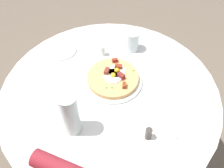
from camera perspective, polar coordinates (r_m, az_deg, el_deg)
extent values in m
plane|color=#6B5B4C|center=(1.85, -0.27, -16.01)|extent=(6.00, 6.00, 0.00)
cylinder|color=silver|center=(1.21, -0.39, -2.33)|extent=(1.02, 1.02, 0.03)
cylinder|color=#333338|center=(1.53, -0.31, -10.73)|extent=(0.12, 0.12, 0.71)
cylinder|color=#333338|center=(1.84, -0.27, -15.86)|extent=(0.46, 0.46, 0.02)
cylinder|color=silver|center=(1.24, 0.38, 0.85)|extent=(0.28, 0.28, 0.01)
cylinder|color=tan|center=(1.23, 0.38, 1.36)|extent=(0.24, 0.24, 0.02)
cylinder|color=white|center=(1.24, 1.25, 2.85)|extent=(0.08, 0.08, 0.01)
sphere|color=yellow|center=(1.23, 1.26, 3.04)|extent=(0.03, 0.03, 0.03)
cylinder|color=white|center=(1.21, 0.45, 1.77)|extent=(0.09, 0.09, 0.01)
sphere|color=yellow|center=(1.21, 0.45, 1.96)|extent=(0.03, 0.03, 0.03)
cube|color=maroon|center=(1.17, 2.90, -0.30)|extent=(0.03, 0.02, 0.02)
cube|color=maroon|center=(1.20, 2.19, 1.83)|extent=(0.04, 0.04, 0.02)
cube|color=maroon|center=(1.24, 1.59, 3.79)|extent=(0.03, 0.04, 0.02)
cube|color=maroon|center=(1.22, -0.96, 2.78)|extent=(0.04, 0.03, 0.02)
cube|color=maroon|center=(1.27, 0.82, 5.20)|extent=(0.02, 0.03, 0.02)
cube|color=#387F2D|center=(1.17, -1.05, -0.82)|extent=(0.01, 0.01, 0.00)
cube|color=#387F2D|center=(1.17, 0.23, -0.67)|extent=(0.01, 0.01, 0.00)
cube|color=#387F2D|center=(1.22, 0.58, 1.88)|extent=(0.01, 0.00, 0.00)
cube|color=#387F2D|center=(1.24, 4.92, 3.02)|extent=(0.01, 0.01, 0.00)
cylinder|color=white|center=(1.41, -10.76, 7.36)|extent=(0.15, 0.15, 0.01)
cube|color=white|center=(1.14, 12.64, -7.57)|extent=(0.18, 0.15, 0.00)
cube|color=silver|center=(1.14, 13.57, -7.45)|extent=(0.18, 0.02, 0.00)
cube|color=silver|center=(1.14, 11.79, -7.46)|extent=(0.18, 0.02, 0.00)
cylinder|color=silver|center=(1.36, 4.67, 9.39)|extent=(0.07, 0.07, 0.11)
cylinder|color=silver|center=(1.01, -8.97, -6.55)|extent=(0.07, 0.07, 0.22)
cylinder|color=white|center=(1.35, -1.95, 7.37)|extent=(0.03, 0.03, 0.06)
cylinder|color=#3F3833|center=(1.06, 8.23, -10.73)|extent=(0.03, 0.03, 0.06)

